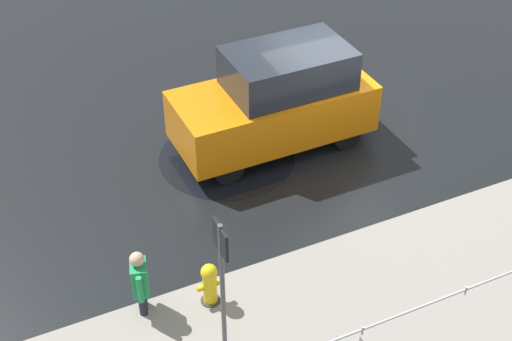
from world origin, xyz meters
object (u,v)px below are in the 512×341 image
object	(u,v)px
moving_hatchback	(277,100)
fire_hydrant	(210,285)
sign_post	(222,271)
pedestrian	(140,280)

from	to	relation	value
moving_hatchback	fire_hydrant	world-z (taller)	moving_hatchback
moving_hatchback	sign_post	distance (m)	5.22
moving_hatchback	sign_post	world-z (taller)	sign_post
fire_hydrant	sign_post	bearing A→B (deg)	81.78
sign_post	moving_hatchback	bearing A→B (deg)	-124.35
fire_hydrant	sign_post	size ratio (longest dim) A/B	0.33
pedestrian	sign_post	bearing A→B (deg)	127.03
fire_hydrant	pedestrian	distance (m)	1.07
moving_hatchback	pedestrian	size ratio (longest dim) A/B	3.21
fire_hydrant	sign_post	world-z (taller)	sign_post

